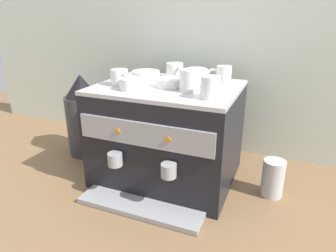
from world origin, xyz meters
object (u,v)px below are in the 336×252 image
object	(u,v)px
espresso_machine	(168,133)
ceramic_cup_2	(120,77)
ceramic_cup_1	(197,76)
ceramic_bowl_0	(169,83)
ceramic_cup_0	(191,80)
ceramic_cup_4	(211,87)
ceramic_bowl_2	(146,76)
coffee_grinder	(84,116)
ceramic_cup_5	(175,71)
ceramic_bowl_1	(131,84)
milk_pitcher	(273,178)
ceramic_cup_3	(223,76)

from	to	relation	value
espresso_machine	ceramic_cup_2	world-z (taller)	ceramic_cup_2
ceramic_cup_1	ceramic_cup_2	size ratio (longest dim) A/B	1.16
ceramic_bowl_0	ceramic_cup_0	bearing A→B (deg)	-17.61
ceramic_cup_0	ceramic_cup_2	world-z (taller)	ceramic_cup_0
espresso_machine	ceramic_cup_4	distance (m)	0.35
ceramic_cup_2	ceramic_bowl_2	size ratio (longest dim) A/B	0.82
coffee_grinder	ceramic_cup_1	bearing A→B (deg)	1.36
ceramic_cup_5	ceramic_bowl_1	bearing A→B (deg)	-106.80
ceramic_cup_0	milk_pitcher	distance (m)	0.51
ceramic_cup_1	ceramic_bowl_2	size ratio (longest dim) A/B	0.95
ceramic_cup_3	ceramic_cup_4	world-z (taller)	same
coffee_grinder	milk_pitcher	size ratio (longest dim) A/B	2.70
ceramic_cup_0	ceramic_cup_2	bearing A→B (deg)	-176.02
ceramic_cup_1	coffee_grinder	size ratio (longest dim) A/B	0.27
ceramic_cup_1	ceramic_cup_4	size ratio (longest dim) A/B	1.05
ceramic_cup_2	ceramic_cup_4	world-z (taller)	ceramic_cup_4
ceramic_cup_5	ceramic_bowl_2	distance (m)	0.14
espresso_machine	milk_pitcher	world-z (taller)	espresso_machine
ceramic_cup_5	ceramic_cup_1	bearing A→B (deg)	-30.75
ceramic_cup_4	milk_pitcher	world-z (taller)	ceramic_cup_4
ceramic_bowl_1	coffee_grinder	world-z (taller)	ceramic_bowl_1
espresso_machine	milk_pitcher	xyz separation A→B (m)	(0.45, 0.02, -0.13)
ceramic_bowl_2	ceramic_cup_4	bearing A→B (deg)	-26.52
ceramic_cup_4	ceramic_bowl_0	xyz separation A→B (m)	(-0.20, 0.10, -0.02)
ceramic_cup_0	ceramic_cup_4	xyz separation A→B (m)	(0.09, -0.07, -0.00)
ceramic_bowl_2	ceramic_cup_3	bearing A→B (deg)	8.61
ceramic_bowl_2	milk_pitcher	xyz separation A→B (m)	(0.57, -0.03, -0.36)
ceramic_cup_2	ceramic_bowl_0	xyz separation A→B (m)	(0.19, 0.05, -0.02)
ceramic_bowl_1	ceramic_cup_1	bearing A→B (deg)	42.44
ceramic_cup_5	ceramic_cup_2	bearing A→B (deg)	-124.84
espresso_machine	ceramic_bowl_2	bearing A→B (deg)	159.07
ceramic_cup_1	ceramic_cup_2	xyz separation A→B (m)	(-0.28, -0.15, -0.00)
espresso_machine	ceramic_bowl_2	distance (m)	0.27
espresso_machine	ceramic_cup_5	bearing A→B (deg)	99.73
ceramic_cup_2	ceramic_cup_4	bearing A→B (deg)	-7.07
ceramic_cup_2	ceramic_cup_5	distance (m)	0.27
milk_pitcher	ceramic_cup_0	bearing A→B (deg)	-168.08
ceramic_cup_1	ceramic_cup_4	world-z (taller)	ceramic_cup_4
ceramic_bowl_0	coffee_grinder	world-z (taller)	ceramic_bowl_0
ceramic_cup_0	ceramic_bowl_1	xyz separation A→B (m)	(-0.22, -0.06, -0.02)
ceramic_cup_0	ceramic_cup_1	distance (m)	0.13
coffee_grinder	milk_pitcher	world-z (taller)	coffee_grinder
ceramic_cup_5	ceramic_bowl_2	bearing A→B (deg)	-132.39
espresso_machine	coffee_grinder	xyz separation A→B (m)	(-0.49, 0.06, -0.01)
ceramic_cup_5	ceramic_bowl_2	size ratio (longest dim) A/B	0.81
coffee_grinder	ceramic_cup_0	bearing A→B (deg)	-10.46
milk_pitcher	ceramic_cup_2	bearing A→B (deg)	-171.77
ceramic_cup_0	ceramic_bowl_0	xyz separation A→B (m)	(-0.10, 0.03, -0.02)
ceramic_cup_4	ceramic_bowl_2	size ratio (longest dim) A/B	0.90
ceramic_cup_4	ceramic_bowl_1	distance (m)	0.32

